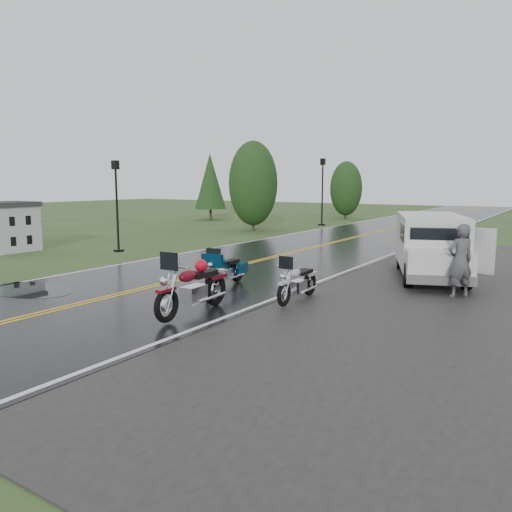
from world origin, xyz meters
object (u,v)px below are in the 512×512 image
(motorcycle_teal, at_px, (212,272))
(house_left, at_px, (4,177))
(person_at_van, at_px, (460,262))
(lamp_post_far_left, at_px, (322,192))
(motorcycle_red, at_px, (166,291))
(motorcycle_silver, at_px, (284,285))
(van_white, at_px, (409,253))
(lamp_post_near_left, at_px, (117,206))

(motorcycle_teal, bearing_deg, house_left, 165.85)
(person_at_van, relative_size, lamp_post_far_left, 0.41)
(house_left, distance_m, person_at_van, 18.97)
(motorcycle_teal, relative_size, lamp_post_far_left, 0.42)
(motorcycle_red, xyz_separation_m, motorcycle_silver, (1.40, 2.60, -0.14))
(motorcycle_red, height_order, motorcycle_silver, motorcycle_red)
(motorcycle_teal, distance_m, van_white, 5.69)
(house_left, bearing_deg, lamp_post_near_left, 30.78)
(motorcycle_teal, bearing_deg, motorcycle_red, -75.05)
(van_white, distance_m, person_at_van, 1.60)
(motorcycle_silver, height_order, lamp_post_far_left, lamp_post_far_left)
(house_left, relative_size, motorcycle_teal, 4.27)
(van_white, bearing_deg, house_left, 165.32)
(van_white, xyz_separation_m, lamp_post_far_left, (-11.36, 18.20, 1.36))
(person_at_van, bearing_deg, lamp_post_near_left, -49.85)
(house_left, distance_m, lamp_post_near_left, 5.12)
(motorcycle_teal, relative_size, person_at_van, 1.03)
(house_left, xyz_separation_m, motorcycle_red, (14.06, -4.93, -2.55))
(motorcycle_teal, relative_size, van_white, 0.39)
(house_left, height_order, van_white, house_left)
(van_white, bearing_deg, motorcycle_red, -136.23)
(lamp_post_near_left, bearing_deg, motorcycle_teal, -27.03)
(motorcycle_silver, relative_size, person_at_van, 1.05)
(motorcycle_red, height_order, lamp_post_near_left, lamp_post_near_left)
(house_left, height_order, motorcycle_silver, house_left)
(motorcycle_silver, xyz_separation_m, van_white, (1.83, 4.06, 0.42))
(motorcycle_teal, bearing_deg, van_white, 33.27)
(motorcycle_silver, xyz_separation_m, lamp_post_near_left, (-11.20, 4.88, 1.42))
(house_left, height_order, lamp_post_near_left, house_left)
(motorcycle_red, relative_size, person_at_van, 1.30)
(house_left, relative_size, motorcycle_silver, 4.21)
(person_at_van, bearing_deg, van_white, -64.99)
(motorcycle_red, bearing_deg, van_white, 61.08)
(motorcycle_teal, bearing_deg, lamp_post_far_left, 101.79)
(motorcycle_red, xyz_separation_m, person_at_van, (4.72, 6.10, 0.23))
(house_left, xyz_separation_m, person_at_van, (18.79, 1.16, -2.32))
(motorcycle_silver, bearing_deg, lamp_post_far_left, 111.11)
(motorcycle_silver, bearing_deg, lamp_post_near_left, 154.41)
(person_at_van, xyz_separation_m, lamp_post_near_left, (-14.53, 1.38, 1.04))
(motorcycle_silver, xyz_separation_m, lamp_post_far_left, (-9.53, 22.26, 1.79))
(house_left, bearing_deg, person_at_van, 3.53)
(motorcycle_red, bearing_deg, motorcycle_teal, 107.83)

